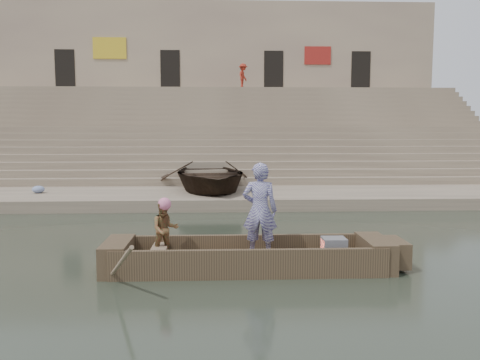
{
  "coord_description": "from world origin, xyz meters",
  "views": [
    {
      "loc": [
        1.21,
        -10.02,
        2.82
      ],
      "look_at": [
        1.78,
        2.98,
        1.4
      ],
      "focal_mm": 36.94,
      "sensor_mm": 36.0,
      "label": 1
    }
  ],
  "objects": [
    {
      "name": "building_wall",
      "position": [
        0.0,
        26.5,
        5.6
      ],
      "size": [
        32.0,
        5.07,
        11.2
      ],
      "color": "tan",
      "rests_on": "ground"
    },
    {
      "name": "television",
      "position": [
        3.49,
        -0.52,
        0.42
      ],
      "size": [
        0.46,
        0.42,
        0.4
      ],
      "color": "slate",
      "rests_on": "main_rowboat"
    },
    {
      "name": "pedestrian",
      "position": [
        2.81,
        21.7,
        5.98
      ],
      "size": [
        0.9,
        1.15,
        1.56
      ],
      "primitive_type": "imported",
      "rotation": [
        0.0,
        0.0,
        1.2
      ],
      "color": "maroon",
      "rests_on": "upper_landing"
    },
    {
      "name": "mid_landing",
      "position": [
        0.0,
        15.5,
        1.4
      ],
      "size": [
        32.0,
        3.0,
        2.8
      ],
      "primitive_type": "cube",
      "color": "gray",
      "rests_on": "ground"
    },
    {
      "name": "ghat_steps",
      "position": [
        0.0,
        17.19,
        1.8
      ],
      "size": [
        32.0,
        11.0,
        5.2
      ],
      "color": "gray",
      "rests_on": "ground"
    },
    {
      "name": "beached_rowboat",
      "position": [
        0.86,
        8.66,
        0.96
      ],
      "size": [
        4.46,
        5.8,
        1.11
      ],
      "primitive_type": "imported",
      "rotation": [
        0.0,
        0.0,
        0.12
      ],
      "color": "#2D2116",
      "rests_on": "lower_landing"
    },
    {
      "name": "upper_landing",
      "position": [
        0.0,
        22.5,
        2.6
      ],
      "size": [
        32.0,
        3.0,
        5.2
      ],
      "primitive_type": "cube",
      "color": "gray",
      "rests_on": "ground"
    },
    {
      "name": "main_rowboat",
      "position": [
        1.78,
        -0.52,
        0.11
      ],
      "size": [
        5.0,
        1.3,
        0.22
      ],
      "primitive_type": "cube",
      "color": "brown",
      "rests_on": "ground"
    },
    {
      "name": "ground",
      "position": [
        0.0,
        0.0,
        0.0
      ],
      "size": [
        120.0,
        120.0,
        0.0
      ],
      "primitive_type": "plane",
      "color": "#252E22",
      "rests_on": "ground"
    },
    {
      "name": "rowboat_trim",
      "position": [
        1.99,
        -0.53,
        0.31
      ],
      "size": [
        6.04,
        2.63,
        1.8
      ],
      "color": "brown",
      "rests_on": "ground"
    },
    {
      "name": "lower_landing",
      "position": [
        0.0,
        8.0,
        0.2
      ],
      "size": [
        32.0,
        4.0,
        0.4
      ],
      "primitive_type": "cube",
      "color": "gray",
      "rests_on": "ground"
    },
    {
      "name": "standing_man",
      "position": [
        2.03,
        -0.41,
        1.17
      ],
      "size": [
        0.76,
        0.57,
        1.9
      ],
      "primitive_type": "imported",
      "rotation": [
        0.0,
        0.0,
        2.95
      ],
      "color": "navy",
      "rests_on": "main_rowboat"
    },
    {
      "name": "rowing_man",
      "position": [
        0.15,
        -0.36,
        0.79
      ],
      "size": [
        0.65,
        0.56,
        1.13
      ],
      "primitive_type": "imported",
      "rotation": [
        0.0,
        0.0,
        0.27
      ],
      "color": "#236B2B",
      "rests_on": "main_rowboat"
    }
  ]
}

